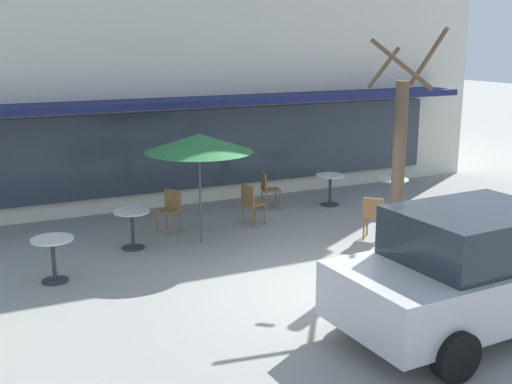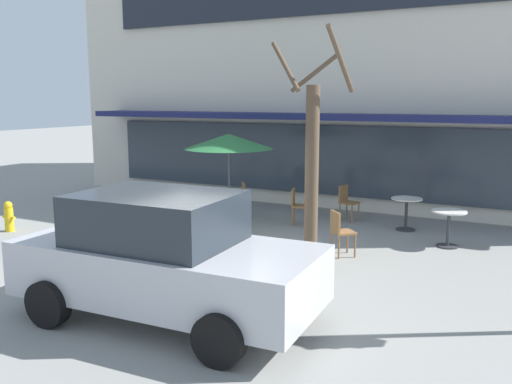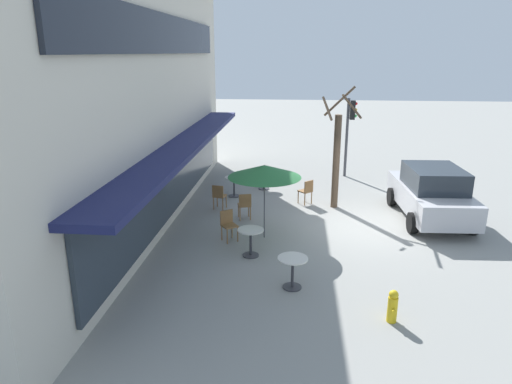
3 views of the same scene
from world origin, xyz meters
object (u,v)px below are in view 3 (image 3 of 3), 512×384
(cafe_table_streetside, at_px, (251,238))
(cafe_table_mid_patio, at_px, (293,267))
(cafe_chair_1, at_px, (219,195))
(cafe_chair_2, at_px, (245,204))
(street_tree, at_px, (337,156))
(cafe_table_near_wall, at_px, (234,183))
(cafe_chair_3, at_px, (307,190))
(cafe_chair_0, at_px, (228,223))
(parked_sedan, at_px, (431,193))
(traffic_light_pole, at_px, (350,124))
(cafe_table_by_tree, at_px, (264,176))
(fire_hydrant, at_px, (393,306))
(patio_umbrella_green_folded, at_px, (265,171))

(cafe_table_streetside, relative_size, cafe_table_mid_patio, 1.00)
(cafe_table_streetside, bearing_deg, cafe_chair_1, 21.90)
(cafe_chair_2, distance_m, street_tree, 3.63)
(cafe_table_near_wall, height_order, cafe_chair_3, cafe_chair_3)
(cafe_chair_3, xyz_separation_m, street_tree, (-0.22, -0.98, 1.32))
(cafe_chair_0, bearing_deg, cafe_table_near_wall, 5.54)
(cafe_table_near_wall, distance_m, cafe_chair_2, 2.53)
(cafe_table_near_wall, height_order, parked_sedan, parked_sedan)
(cafe_chair_0, xyz_separation_m, cafe_chair_3, (3.52, -2.31, 0.00))
(cafe_table_mid_patio, bearing_deg, traffic_light_pole, -12.45)
(cafe_table_by_tree, height_order, traffic_light_pole, traffic_light_pole)
(parked_sedan, bearing_deg, cafe_table_streetside, 121.26)
(cafe_chair_3, distance_m, fire_hydrant, 7.57)
(cafe_table_near_wall, bearing_deg, cafe_table_by_tree, -44.03)
(cafe_table_streetside, xyz_separation_m, cafe_chair_0, (1.01, 0.75, 0.01))
(cafe_table_by_tree, relative_size, cafe_chair_0, 0.85)
(cafe_chair_1, xyz_separation_m, street_tree, (0.64, -4.01, 1.32))
(fire_hydrant, bearing_deg, cafe_table_streetside, 47.89)
(patio_umbrella_green_folded, height_order, street_tree, street_tree)
(cafe_table_streetside, xyz_separation_m, cafe_chair_3, (4.53, -1.55, 0.01))
(patio_umbrella_green_folded, bearing_deg, cafe_chair_2, 27.05)
(cafe_table_streetside, xyz_separation_m, street_tree, (4.31, -2.53, 1.33))
(cafe_table_streetside, distance_m, cafe_chair_1, 3.96)
(cafe_table_streetside, bearing_deg, cafe_table_by_tree, 1.03)
(cafe_chair_2, height_order, fire_hydrant, cafe_chair_2)
(cafe_table_mid_patio, bearing_deg, cafe_table_by_tree, 8.94)
(cafe_table_streetside, xyz_separation_m, cafe_chair_2, (2.76, 0.48, 0.01))
(cafe_table_streetside, bearing_deg, cafe_table_mid_patio, -145.41)
(cafe_chair_1, height_order, fire_hydrant, cafe_chair_1)
(parked_sedan, bearing_deg, cafe_table_mid_patio, 138.67)
(cafe_table_streetside, bearing_deg, cafe_chair_3, -18.94)
(cafe_chair_1, relative_size, traffic_light_pole, 0.26)
(cafe_table_streetside, relative_size, cafe_table_by_tree, 1.00)
(cafe_chair_2, bearing_deg, patio_umbrella_green_folded, -152.95)
(cafe_chair_0, height_order, cafe_chair_2, same)
(cafe_table_by_tree, relative_size, cafe_chair_3, 0.85)
(cafe_chair_0, relative_size, cafe_chair_3, 1.00)
(cafe_table_streetside, xyz_separation_m, fire_hydrant, (-2.86, -3.17, -0.16))
(cafe_chair_0, distance_m, street_tree, 4.84)
(cafe_table_mid_patio, xyz_separation_m, fire_hydrant, (-1.21, -2.03, -0.16))
(cafe_chair_0, xyz_separation_m, fire_hydrant, (-3.87, -3.92, -0.17))
(cafe_table_streetside, xyz_separation_m, traffic_light_pole, (8.60, -3.40, 1.78))
(cafe_table_by_tree, relative_size, street_tree, 0.18)
(cafe_table_streetside, bearing_deg, cafe_chair_2, 9.78)
(cafe_table_streetside, distance_m, cafe_chair_2, 2.80)
(cafe_table_mid_patio, xyz_separation_m, parked_sedan, (5.01, -4.41, 0.36))
(cafe_chair_0, relative_size, traffic_light_pole, 0.26)
(cafe_table_streetside, distance_m, street_tree, 5.18)
(cafe_chair_3, relative_size, traffic_light_pole, 0.26)
(cafe_table_near_wall, distance_m, cafe_chair_1, 1.56)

